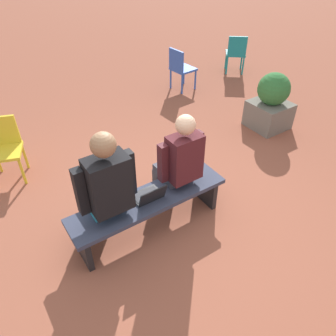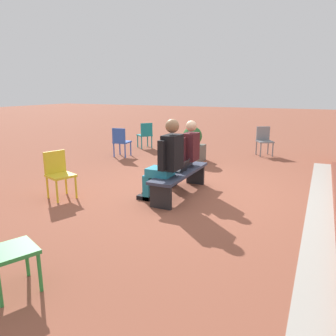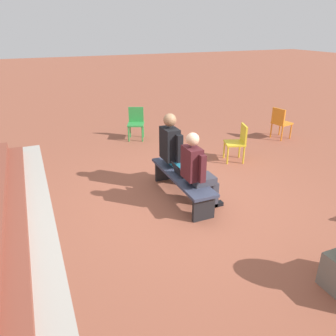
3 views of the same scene
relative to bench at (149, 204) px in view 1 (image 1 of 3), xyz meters
name	(u,v)px [view 1 (image 1 of 3)]	position (x,y,z in m)	size (l,w,h in m)	color
ground_plane	(162,221)	(-0.17, 0.00, -0.35)	(60.00, 60.00, 0.00)	brown
bench	(149,204)	(0.00, 0.00, 0.00)	(1.80, 0.44, 0.45)	#33384C
person_student	(178,162)	(-0.43, -0.07, 0.36)	(0.54, 0.68, 1.34)	#383842
person_adult	(105,188)	(0.44, -0.07, 0.40)	(0.60, 0.76, 1.44)	teal
laptop	(149,195)	(0.01, 0.01, 0.15)	(0.32, 0.29, 0.21)	black
plastic_chair_by_pillar	(4,145)	(1.07, -1.90, 0.13)	(0.54, 0.54, 0.84)	gold
plastic_chair_near_bench_left	(236,52)	(-4.06, -2.99, 0.13)	(0.59, 0.59, 0.84)	teal
plastic_chair_far_right	(180,67)	(-2.49, -2.92, 0.13)	(0.46, 0.46, 0.84)	#2D56B7
planter	(271,103)	(-2.86, -0.87, 0.08)	(0.60, 0.60, 0.94)	#6B665B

